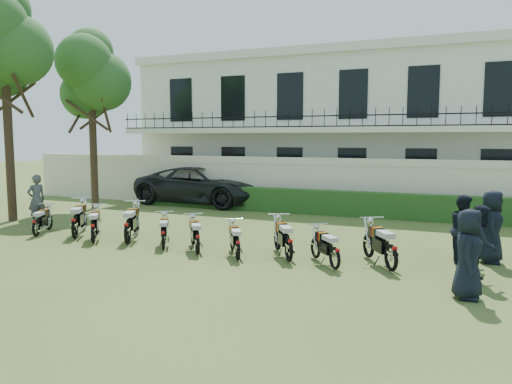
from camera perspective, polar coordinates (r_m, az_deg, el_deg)
ground at (r=14.50m, az=-3.69°, el=-6.32°), size 100.00×100.00×0.00m
perimeter_wall at (r=21.69m, az=5.85°, el=0.95°), size 30.00×0.35×2.30m
hedge at (r=20.72m, az=7.81°, el=-1.19°), size 18.00×0.60×1.00m
building at (r=27.36m, az=9.65°, el=7.29°), size 20.40×9.60×7.40m
tree_west_mid at (r=21.21m, az=-26.82°, el=15.12°), size 3.40×3.20×8.82m
tree_west_near at (r=23.54m, az=-18.29°, el=12.59°), size 3.40×3.20×7.90m
motorcycle_0 at (r=17.28m, az=-23.86°, el=-3.36°), size 0.87×1.57×0.94m
motorcycle_1 at (r=16.43m, az=-20.03°, el=-3.33°), size 1.18×1.84×1.14m
motorcycle_2 at (r=15.57m, az=-18.13°, el=-3.95°), size 1.20×1.60×1.04m
motorcycle_3 at (r=15.12m, az=-14.49°, el=-3.94°), size 1.06×1.93×1.15m
motorcycle_4 at (r=14.23m, az=-10.55°, el=-4.87°), size 0.97×1.52×0.94m
motorcycle_5 at (r=13.49m, az=-6.72°, el=-5.36°), size 1.11×1.48×0.97m
motorcycle_6 at (r=12.79m, az=-2.11°, el=-6.05°), size 0.98×1.47×0.92m
motorcycle_7 at (r=12.64m, az=3.78°, el=-5.92°), size 1.13×1.68×1.06m
motorcycle_8 at (r=12.03m, az=9.00°, el=-6.87°), size 1.15×1.40×0.94m
motorcycle_9 at (r=12.12m, az=15.21°, el=-6.54°), size 1.16×1.77×1.11m
suv at (r=23.80m, az=-6.11°, el=0.74°), size 6.57×3.26×1.79m
inspector at (r=19.80m, az=-23.79°, el=-0.80°), size 0.62×0.77×1.82m
officer_0 at (r=10.62m, az=23.09°, el=-6.53°), size 0.61×0.90×1.78m
officer_1 at (r=11.98m, az=24.34°, el=-5.38°), size 0.74×0.90×1.70m
officer_3 at (r=13.86m, az=25.32°, el=-3.62°), size 0.61×0.91×1.84m
officer_4 at (r=13.66m, az=22.64°, el=-3.90°), size 0.74×0.90×1.72m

